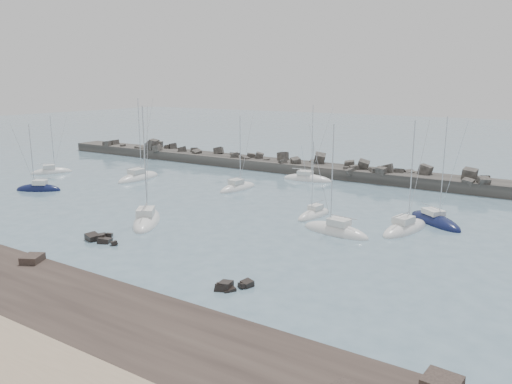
# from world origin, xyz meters

# --- Properties ---
(ground) EXTENTS (400.00, 400.00, 0.00)m
(ground) POSITION_xyz_m (0.00, 0.00, 0.00)
(ground) COLOR slate
(ground) RESTS_ON ground
(rock_shelf) EXTENTS (140.00, 12.00, 1.98)m
(rock_shelf) POSITION_xyz_m (-0.17, -21.97, 0.02)
(rock_shelf) COLOR #2C231E
(rock_shelf) RESTS_ON ground
(rock_cluster_near) EXTENTS (4.53, 2.99, 1.25)m
(rock_cluster_near) POSITION_xyz_m (-4.86, -9.06, 0.15)
(rock_cluster_near) COLOR black
(rock_cluster_near) RESTS_ON ground
(rock_cluster_far) EXTENTS (2.55, 2.96, 1.10)m
(rock_cluster_far) POSITION_xyz_m (14.00, -11.68, 0.13)
(rock_cluster_far) COLOR black
(rock_cluster_far) RESTS_ON ground
(breakwater) EXTENTS (115.00, 6.93, 5.26)m
(breakwater) POSITION_xyz_m (-7.75, 37.99, 0.33)
(breakwater) COLOR #32302D
(breakwater) RESTS_ON ground
(sailboat_0) EXTENTS (5.55, 7.16, 11.32)m
(sailboat_0) POSITION_xyz_m (-43.80, 12.65, 0.14)
(sailboat_0) COLOR white
(sailboat_0) RESTS_ON ground
(sailboat_1) EXTENTS (3.32, 9.42, 14.77)m
(sailboat_1) POSITION_xyz_m (-26.22, 17.19, 0.15)
(sailboat_1) COLOR white
(sailboat_1) RESTS_ON ground
(sailboat_2) EXTENTS (7.02, 5.32, 11.16)m
(sailboat_2) POSITION_xyz_m (-32.46, 2.40, 0.15)
(sailboat_2) COLOR #0E153B
(sailboat_2) RESTS_ON ground
(sailboat_3) EXTENTS (3.22, 7.92, 12.33)m
(sailboat_3) POSITION_xyz_m (-7.25, 19.68, 0.14)
(sailboat_3) COLOR white
(sailboat_3) RESTS_ON ground
(sailboat_4) EXTENTS (8.90, 3.67, 13.62)m
(sailboat_4) POSITION_xyz_m (-1.51, 32.00, 0.13)
(sailboat_4) COLOR white
(sailboat_4) RESTS_ON ground
(sailboat_5) EXTENTS (7.84, 9.22, 14.83)m
(sailboat_5) POSITION_xyz_m (-5.63, -1.44, 0.16)
(sailboat_5) COLOR white
(sailboat_5) RESTS_ON ground
(sailboat_6) EXTENTS (2.78, 6.54, 10.20)m
(sailboat_6) POSITION_xyz_m (9.73, 11.96, 0.13)
(sailboat_6) COLOR white
(sailboat_6) RESTS_ON ground
(sailboat_7) EXTENTS (8.34, 7.59, 13.55)m
(sailboat_7) POSITION_xyz_m (23.07, 17.13, 0.13)
(sailboat_7) COLOR #0E153B
(sailboat_7) RESTS_ON ground
(sailboat_8) EXTENTS (8.42, 3.67, 12.99)m
(sailboat_8) POSITION_xyz_m (14.87, 6.94, 0.15)
(sailboat_8) COLOR white
(sailboat_8) RESTS_ON ground
(sailboat_9) EXTENTS (4.32, 8.73, 13.33)m
(sailboat_9) POSITION_xyz_m (21.03, 11.98, 0.15)
(sailboat_9) COLOR white
(sailboat_9) RESTS_ON ground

